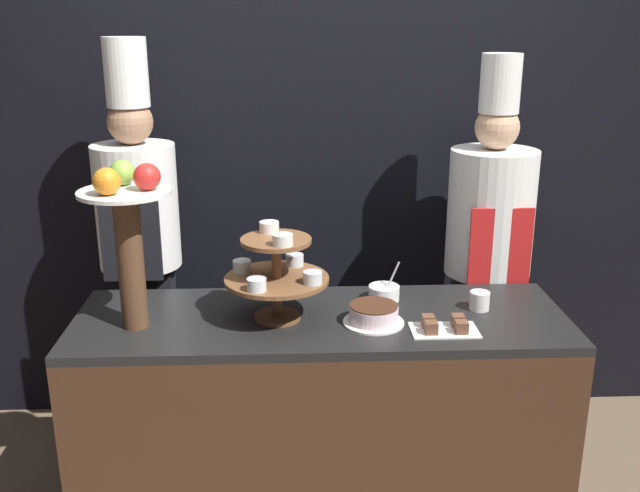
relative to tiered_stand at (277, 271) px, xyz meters
The scene contains 10 objects.
wall_back 0.97m from the tiered_stand, 79.47° to the left, with size 10.00×0.06×2.80m.
buffet_counter 0.65m from the tiered_stand, ahead, with size 1.88×0.63×0.87m.
tiered_stand is the anchor object (origin of this frame).
fruit_pedestal 0.56m from the tiered_stand, behind, with size 0.33×0.33×0.61m.
cake_round 0.40m from the tiered_stand, ahead, with size 0.23×0.23×0.07m.
cup_white 0.80m from the tiered_stand, ahead, with size 0.08×0.08×0.07m.
cake_square_tray 0.65m from the tiered_stand, 12.98° to the right, with size 0.24×0.15×0.05m.
serving_bowl_far 0.49m from the tiered_stand, 21.88° to the left, with size 0.12×0.12×0.16m.
chef_left 0.80m from the tiered_stand, 139.33° to the left, with size 0.35×0.35×1.89m.
chef_center_left 1.08m from the tiered_stand, 29.03° to the left, with size 0.38×0.38×1.82m.
Camera 1 is at (-0.11, -2.19, 1.96)m, focal length 40.00 mm.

